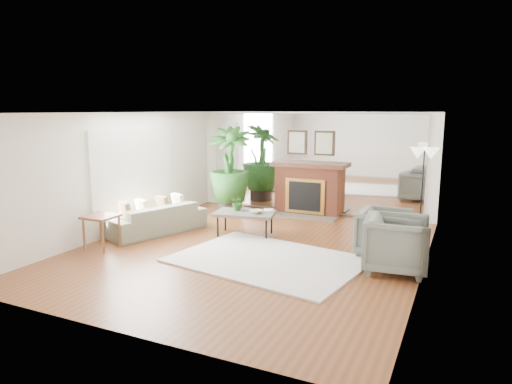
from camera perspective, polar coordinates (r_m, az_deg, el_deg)
The scene contains 18 objects.
ground at distance 8.48m, azimuth -0.75°, elevation -7.24°, with size 7.00×7.00×0.00m, color brown.
wall_left at distance 9.85m, azimuth -16.64°, elevation 2.24°, with size 0.02×7.00×2.50m, color white.
wall_right at distance 7.42m, azimuth 20.52°, elevation -0.50°, with size 0.02×7.00×2.50m, color white.
wall_back at distance 11.41m, azimuth 6.88°, elevation 3.64°, with size 6.00×0.02×2.50m, color white.
mirror_panel at distance 11.39m, azimuth 6.85°, elevation 3.63°, with size 5.40×0.04×2.40m, color silver.
window_panel at distance 10.12m, azimuth -15.05°, elevation 3.09°, with size 0.04×2.40×1.50m, color #B2E09E.
fireplace at distance 11.28m, azimuth 6.45°, elevation 0.54°, with size 1.85×0.83×2.05m.
area_rug at distance 7.89m, azimuth 1.49°, elevation -8.47°, with size 3.09×2.21×0.03m, color white.
coffee_table at distance 9.35m, azimuth -1.39°, elevation -2.76°, with size 1.33×0.93×0.48m.
sofa at distance 9.79m, azimuth -12.35°, elevation -3.26°, with size 2.08×0.81×0.61m, color slate.
armchair_back at distance 8.41m, azimuth 15.70°, elevation -4.88°, with size 0.88×0.91×0.82m, color slate.
armchair_front at distance 7.61m, azimuth 17.18°, elevation -6.23°, with size 0.96×0.99×0.90m, color slate.
side_table at distance 8.90m, azimuth -18.79°, elevation -3.42°, with size 0.57×0.57×0.63m.
potted_ficus at distance 11.21m, azimuth -3.36°, elevation 3.07°, with size 1.34×1.34×2.15m.
floor_lamp at distance 10.10m, azimuth 20.26°, elevation 3.77°, with size 0.58×0.32×1.78m.
tabletop_plant at distance 9.48m, azimuth -2.28°, elevation -1.31°, with size 0.30×0.26×0.33m, color #2D6826.
fruit_bowl at distance 9.24m, azimuth -0.01°, elevation -2.46°, with size 0.25×0.25×0.06m, color brown.
book at distance 9.45m, azimuth 1.02°, elevation -2.31°, with size 0.19×0.26×0.02m, color brown.
Camera 1 is at (3.51, -7.29, 2.55)m, focal length 32.00 mm.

